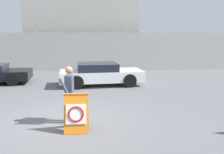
{
  "coord_description": "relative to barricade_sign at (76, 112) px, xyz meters",
  "views": [
    {
      "loc": [
        0.89,
        -7.74,
        2.75
      ],
      "look_at": [
        1.56,
        1.32,
        1.17
      ],
      "focal_mm": 40.0,
      "sensor_mm": 36.0,
      "label": 1
    }
  ],
  "objects": [
    {
      "name": "building_block",
      "position": [
        -0.42,
        16.36,
        2.74
      ],
      "size": [
        9.24,
        5.95,
        6.57
      ],
      "color": "beige",
      "rests_on": "ground_plane"
    },
    {
      "name": "parked_car_rear_sedan",
      "position": [
        0.87,
        6.45,
        0.08
      ],
      "size": [
        4.56,
        2.32,
        1.2
      ],
      "rotation": [
        0.0,
        0.0,
        0.1
      ],
      "color": "black",
      "rests_on": "ground_plane"
    },
    {
      "name": "ground_plane",
      "position": [
        -0.38,
        0.86,
        -0.54
      ],
      "size": [
        90.0,
        90.0,
        0.0
      ],
      "primitive_type": "plane",
      "color": "#5B5B5E"
    },
    {
      "name": "perimeter_wall",
      "position": [
        -0.38,
        12.01,
        0.89
      ],
      "size": [
        36.0,
        0.3,
        3.3
      ],
      "color": "beige",
      "rests_on": "ground_plane"
    },
    {
      "name": "security_guard",
      "position": [
        -0.25,
        0.74,
        0.45
      ],
      "size": [
        0.42,
        0.63,
        1.77
      ],
      "rotation": [
        0.0,
        0.0,
        -1.65
      ],
      "color": "#514C42",
      "rests_on": "ground_plane"
    },
    {
      "name": "barricade_sign",
      "position": [
        0.0,
        0.0,
        0.0
      ],
      "size": [
        0.72,
        0.71,
        1.09
      ],
      "rotation": [
        0.0,
        0.0,
        0.01
      ],
      "color": "orange",
      "rests_on": "ground_plane"
    }
  ]
}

